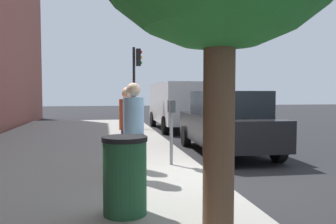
{
  "coord_description": "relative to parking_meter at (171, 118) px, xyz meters",
  "views": [
    {
      "loc": [
        -6.23,
        2.05,
        1.72
      ],
      "look_at": [
        1.61,
        0.59,
        1.27
      ],
      "focal_mm": 36.45,
      "sensor_mm": 36.0,
      "label": 1
    }
  ],
  "objects": [
    {
      "name": "sidewalk_slab",
      "position": [
        -1.03,
        2.38,
        -1.09
      ],
      "size": [
        28.0,
        6.0,
        0.15
      ],
      "primitive_type": "cube",
      "color": "gray",
      "rests_on": "ground_plane"
    },
    {
      "name": "trash_bin",
      "position": [
        -2.89,
        1.18,
        -0.51
      ],
      "size": [
        0.59,
        0.59,
        1.01
      ],
      "color": "#1E4C2D",
      "rests_on": "sidewalk_slab"
    },
    {
      "name": "ground_plane",
      "position": [
        -1.03,
        -0.62,
        -1.17
      ],
      "size": [
        80.0,
        80.0,
        0.0
      ],
      "primitive_type": "plane",
      "color": "#232326",
      "rests_on": "ground"
    },
    {
      "name": "traffic_signal",
      "position": [
        7.99,
        0.03,
        1.41
      ],
      "size": [
        0.24,
        0.44,
        3.6
      ],
      "color": "black",
      "rests_on": "sidewalk_slab"
    },
    {
      "name": "parking_meter",
      "position": [
        0.0,
        0.0,
        0.0
      ],
      "size": [
        0.36,
        0.12,
        1.41
      ],
      "color": "gray",
      "rests_on": "sidewalk_slab"
    },
    {
      "name": "parked_van_far",
      "position": [
        8.35,
        -1.97,
        0.09
      ],
      "size": [
        5.22,
        2.16,
        2.18
      ],
      "color": "silver",
      "rests_on": "ground_plane"
    },
    {
      "name": "pedestrian_bystander",
      "position": [
        -1.04,
        0.91,
        0.02
      ],
      "size": [
        0.47,
        0.38,
        1.75
      ],
      "rotation": [
        0.0,
        0.0,
        -0.98
      ],
      "color": "#47474C",
      "rests_on": "sidewalk_slab"
    },
    {
      "name": "pedestrian_at_meter",
      "position": [
        -0.14,
        0.95,
        -0.03
      ],
      "size": [
        0.49,
        0.37,
        1.7
      ],
      "rotation": [
        0.0,
        0.0,
        -1.2
      ],
      "color": "#47474C",
      "rests_on": "sidewalk_slab"
    },
    {
      "name": "parked_sedan_near",
      "position": [
        1.89,
        -1.97,
        -0.27
      ],
      "size": [
        4.45,
        2.07,
        1.77
      ],
      "color": "black",
      "rests_on": "ground_plane"
    }
  ]
}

